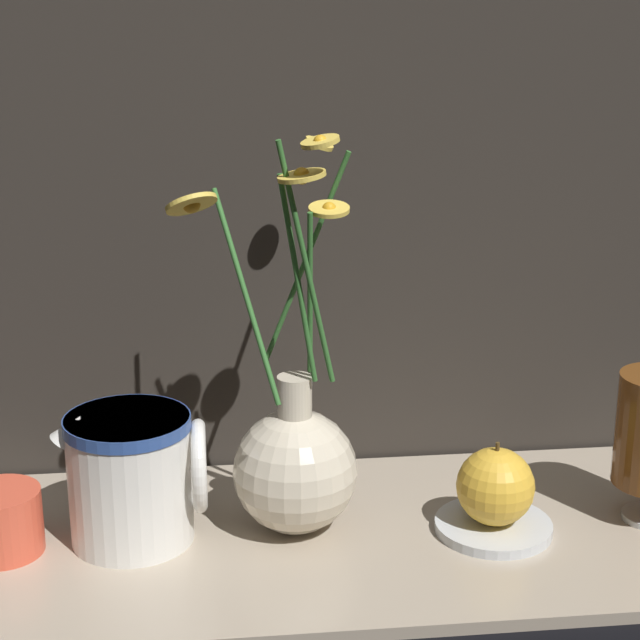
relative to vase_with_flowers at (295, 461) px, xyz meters
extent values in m
plane|color=black|center=(0.03, -0.01, -0.08)|extent=(6.00, 6.00, 0.00)
cube|color=tan|center=(0.03, -0.01, -0.08)|extent=(0.83, 0.33, 0.01)
sphere|color=beige|center=(0.00, 0.00, -0.01)|extent=(0.12, 0.12, 0.12)
cylinder|color=beige|center=(0.00, 0.00, 0.06)|extent=(0.03, 0.03, 0.05)
cylinder|color=#336B2D|center=(0.01, -0.02, 0.20)|extent=(0.06, 0.03, 0.23)
cylinder|color=#EAC64C|center=(0.02, -0.05, 0.31)|extent=(0.04, 0.04, 0.01)
sphere|color=gold|center=(0.02, -0.05, 0.31)|extent=(0.01, 0.01, 0.01)
cylinder|color=#336B2D|center=(0.02, 0.00, 0.17)|extent=(0.01, 0.04, 0.16)
cylinder|color=#EAC64C|center=(0.03, 0.00, 0.25)|extent=(0.04, 0.04, 0.01)
sphere|color=gold|center=(0.03, 0.00, 0.25)|extent=(0.01, 0.01, 0.01)
cylinder|color=#336B2D|center=(0.02, 0.04, 0.19)|extent=(0.08, 0.04, 0.21)
cylinder|color=#EAC64C|center=(0.03, 0.08, 0.30)|extent=(0.04, 0.04, 0.01)
sphere|color=gold|center=(0.03, 0.08, 0.30)|extent=(0.01, 0.01, 0.01)
cylinder|color=#336B2D|center=(-0.04, -0.02, 0.18)|extent=(0.06, 0.10, 0.18)
cylinder|color=#EAC64C|center=(-0.09, -0.05, 0.26)|extent=(0.06, 0.06, 0.03)
sphere|color=gold|center=(-0.09, -0.05, 0.26)|extent=(0.02, 0.02, 0.02)
cylinder|color=#336B2D|center=(0.00, -0.02, 0.18)|extent=(0.04, 0.01, 0.20)
cylinder|color=#EAC64C|center=(0.01, -0.03, 0.28)|extent=(0.05, 0.05, 0.01)
sphere|color=gold|center=(0.01, -0.03, 0.28)|extent=(0.01, 0.01, 0.01)
cylinder|color=#DB5138|center=(-0.28, -0.01, -0.04)|extent=(0.08, 0.08, 0.06)
cylinder|color=white|center=(-0.16, 0.00, -0.01)|extent=(0.12, 0.12, 0.13)
cylinder|color=#2D4C93|center=(-0.16, 0.00, 0.05)|extent=(0.12, 0.12, 0.01)
torus|color=white|center=(-0.09, 0.00, 0.00)|extent=(0.01, 0.09, 0.09)
cone|color=white|center=(-0.21, 0.00, 0.04)|extent=(0.04, 0.03, 0.04)
cylinder|color=silver|center=(0.19, -0.03, -0.07)|extent=(0.12, 0.12, 0.01)
sphere|color=gold|center=(0.19, -0.03, -0.02)|extent=(0.08, 0.08, 0.08)
cylinder|color=#4C3819|center=(0.19, -0.03, 0.02)|extent=(0.00, 0.00, 0.01)
camera|label=1|loc=(-0.08, -0.94, 0.44)|focal=60.00mm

